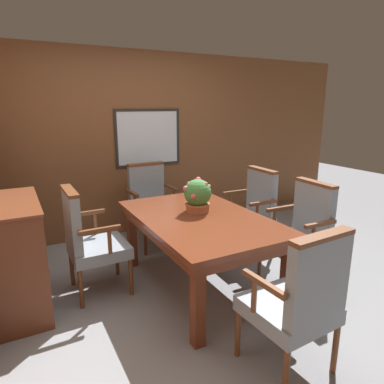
# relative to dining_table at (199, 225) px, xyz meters

# --- Properties ---
(ground_plane) EXTENTS (14.00, 14.00, 0.00)m
(ground_plane) POSITION_rel_dining_table_xyz_m (-0.01, -0.12, -0.64)
(ground_plane) COLOR gray
(wall_back) EXTENTS (7.20, 0.08, 2.45)m
(wall_back) POSITION_rel_dining_table_xyz_m (-0.01, 1.82, 0.59)
(wall_back) COLOR brown
(wall_back) RESTS_ON ground_plane
(dining_table) EXTENTS (1.07, 1.70, 0.73)m
(dining_table) POSITION_rel_dining_table_xyz_m (0.00, 0.00, 0.00)
(dining_table) COLOR maroon
(dining_table) RESTS_ON ground_plane
(chair_left_far) EXTENTS (0.52, 0.57, 1.03)m
(chair_left_far) POSITION_rel_dining_table_xyz_m (-0.96, 0.39, -0.09)
(chair_left_far) COLOR brown
(chair_left_far) RESTS_ON ground_plane
(chair_head_far) EXTENTS (0.59, 0.55, 1.03)m
(chair_head_far) POSITION_rel_dining_table_xyz_m (0.00, 1.26, -0.09)
(chair_head_far) COLOR brown
(chair_head_far) RESTS_ON ground_plane
(chair_right_near) EXTENTS (0.54, 0.58, 1.03)m
(chair_right_near) POSITION_rel_dining_table_xyz_m (0.93, -0.40, -0.09)
(chair_right_near) COLOR brown
(chair_right_near) RESTS_ON ground_plane
(chair_head_near) EXTENTS (0.59, 0.54, 1.03)m
(chair_head_near) POSITION_rel_dining_table_xyz_m (0.01, -1.28, -0.09)
(chair_head_near) COLOR brown
(chair_head_near) RESTS_ON ground_plane
(chair_right_far) EXTENTS (0.53, 0.58, 1.03)m
(chair_right_far) POSITION_rel_dining_table_xyz_m (0.92, 0.39, -0.09)
(chair_right_far) COLOR brown
(chair_right_far) RESTS_ON ground_plane
(potted_plant) EXTENTS (0.27, 0.27, 0.34)m
(potted_plant) POSITION_rel_dining_table_xyz_m (0.05, 0.13, 0.26)
(potted_plant) COLOR #B2603D
(potted_plant) RESTS_ON dining_table
(sideboard_cabinet) EXTENTS (0.49, 1.01, 0.97)m
(sideboard_cabinet) POSITION_rel_dining_table_xyz_m (-1.58, 0.45, -0.15)
(sideboard_cabinet) COLOR brown
(sideboard_cabinet) RESTS_ON ground_plane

